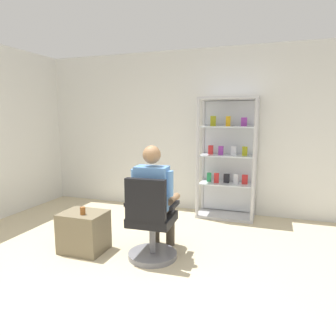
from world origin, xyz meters
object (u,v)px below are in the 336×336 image
display_cabinet_main (228,158)px  seated_shopkeeper (155,195)px  tea_glass (83,211)px  office_chair (151,226)px  storage_crate (84,232)px

display_cabinet_main → seated_shopkeeper: (-0.58, -1.70, -0.25)m
seated_shopkeeper → tea_glass: seated_shopkeeper is taller
seated_shopkeeper → office_chair: bearing=-87.2°
storage_crate → office_chair: bearing=2.9°
storage_crate → tea_glass: (0.05, -0.07, 0.28)m
display_cabinet_main → tea_glass: 2.44m
office_chair → seated_shopkeeper: bearing=92.8°
display_cabinet_main → office_chair: display_cabinet_main is taller
seated_shopkeeper → storage_crate: bearing=-166.2°
seated_shopkeeper → storage_crate: seated_shopkeeper is taller
seated_shopkeeper → display_cabinet_main: bearing=71.3°
display_cabinet_main → seated_shopkeeper: size_ratio=1.47×
display_cabinet_main → seated_shopkeeper: display_cabinet_main is taller
office_chair → storage_crate: 0.86m
seated_shopkeeper → tea_glass: size_ratio=14.56×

